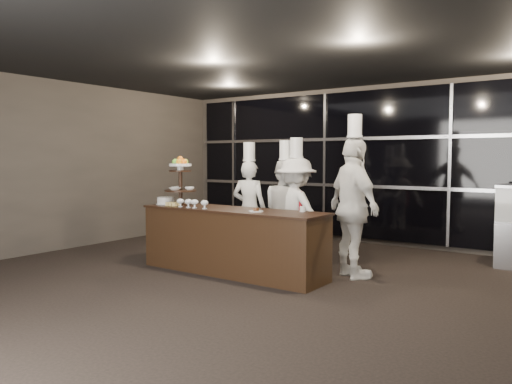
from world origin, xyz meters
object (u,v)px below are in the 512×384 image
Objects in this scene: chef_a at (249,207)px; chef_c at (296,210)px; display_stand at (180,178)px; chef_d at (354,207)px; buffet_counter at (232,241)px; layer_cake at (166,201)px; chef_b at (285,210)px.

chef_a is 0.97× the size of chef_c.
display_stand is 1.30m from chef_a.
chef_d reaches higher than chef_c.
buffet_counter is at bearing -110.03° from chef_c.
layer_cake is 0.14× the size of chef_d.
chef_b is (1.18, 1.13, -0.52)m from display_stand.
chef_a reaches higher than buffet_counter.
buffet_counter is 1.20m from chef_b.
display_stand is 0.46m from layer_cake.
chef_c is at bearing 38.02° from display_stand.
chef_b is at bearing 163.91° from chef_d.
buffet_counter is 1.49× the size of chef_b.
chef_a is (0.79, 1.13, -0.15)m from layer_cake.
buffet_counter is 1.46× the size of chef_c.
chef_b is at bearing 80.85° from buffet_counter.
chef_b is (0.18, 1.13, 0.35)m from buffet_counter.
chef_c is (1.67, 1.14, -0.14)m from layer_cake.
chef_c is 0.88× the size of chef_d.
chef_c is at bearing -8.90° from chef_b.
chef_b is 0.22m from chef_c.
buffet_counter is 1.28× the size of chef_d.
buffet_counter is at bearing -65.65° from chef_a.
buffet_counter is 1.23m from chef_a.
chef_d is (2.52, 0.74, -0.37)m from display_stand.
buffet_counter is 1.37m from layer_cake.
layer_cake is (-1.27, -0.05, 0.51)m from buffet_counter.
chef_d is (2.00, -0.33, 0.15)m from chef_a.
chef_a is (-0.49, 1.08, 0.36)m from buffet_counter.
chef_c is at bearing 1.18° from chef_a.
buffet_counter is 1.50× the size of chef_a.
display_stand is at bearing -136.35° from chef_b.
chef_d is at bearing 15.86° from layer_cake.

